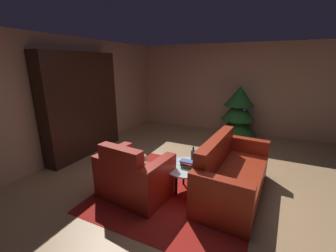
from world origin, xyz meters
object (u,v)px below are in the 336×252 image
bottle_on_table (193,156)px  bookshelf_unit (87,105)px  book_stack_on_table (188,164)px  coffee_table (187,169)px  armchair_red (134,177)px  decorated_tree (238,112)px  couch_red (231,176)px

bottle_on_table → bookshelf_unit: bearing=171.0°
book_stack_on_table → coffee_table: bearing=145.4°
armchair_red → decorated_tree: decorated_tree is taller
couch_red → bottle_on_table: 0.66m
bottle_on_table → decorated_tree: (0.31, 2.78, 0.19)m
book_stack_on_table → decorated_tree: size_ratio=0.16×
bottle_on_table → couch_red: bearing=3.4°
couch_red → book_stack_on_table: 0.70m
armchair_red → bottle_on_table: 1.01m
book_stack_on_table → bottle_on_table: 0.22m
bottle_on_table → decorated_tree: bearing=83.6°
bookshelf_unit → decorated_tree: (2.96, 2.36, -0.36)m
bookshelf_unit → book_stack_on_table: bearing=-13.5°
coffee_table → book_stack_on_table: size_ratio=3.16×
bookshelf_unit → couch_red: size_ratio=1.21×
bookshelf_unit → coffee_table: bearing=-13.3°
armchair_red → book_stack_on_table: (0.71, 0.45, 0.17)m
bookshelf_unit → armchair_red: size_ratio=2.01×
coffee_table → book_stack_on_table: book_stack_on_table is taller
coffee_table → book_stack_on_table: (0.02, -0.01, 0.09)m
couch_red → decorated_tree: decorated_tree is taller
book_stack_on_table → decorated_tree: (0.33, 2.99, 0.25)m
book_stack_on_table → couch_red: bearing=21.0°
couch_red → coffee_table: couch_red is taller
armchair_red → bookshelf_unit: bearing=150.6°
couch_red → armchair_red: bearing=-152.5°
bookshelf_unit → bottle_on_table: bearing=-9.0°
book_stack_on_table → bottle_on_table: bearing=85.2°
bookshelf_unit → armchair_red: (1.93, -1.08, -0.78)m
couch_red → decorated_tree: bearing=96.4°
coffee_table → bottle_on_table: 0.25m
decorated_tree → bookshelf_unit: bearing=-141.5°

